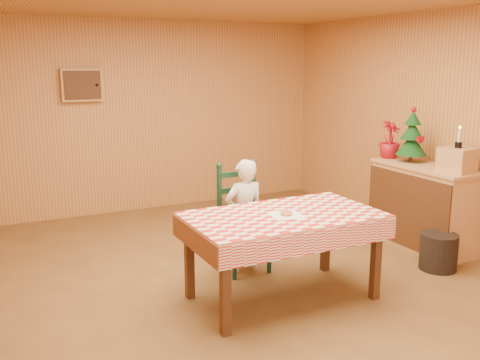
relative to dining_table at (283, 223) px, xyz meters
name	(u,v)px	position (x,y,z in m)	size (l,w,h in m)	color
ground	(249,282)	(-0.09, 0.44, -0.69)	(6.00, 6.00, 0.00)	brown
cabin_walls	(224,84)	(-0.10, 0.97, 1.14)	(5.10, 6.05, 2.65)	#C68747
dining_table	(283,223)	(0.00, 0.00, 0.00)	(1.66, 0.96, 0.77)	#4E2A14
ladder_chair	(242,220)	(0.00, 0.79, -0.18)	(0.44, 0.40, 1.08)	black
seated_child	(244,216)	(0.00, 0.73, -0.13)	(0.41, 0.27, 1.12)	silver
napkin	(286,215)	(0.00, -0.05, 0.08)	(0.26, 0.26, 0.00)	white
donut	(286,213)	(0.00, -0.05, 0.10)	(0.10, 0.10, 0.04)	#D08C4A
shelf_unit	(423,206)	(2.11, 0.47, -0.22)	(0.54, 1.24, 0.93)	tan
crate	(457,160)	(2.11, 0.07, 0.37)	(0.30, 0.30, 0.25)	tan
christmas_tree	(412,137)	(2.11, 0.72, 0.52)	(0.34, 0.34, 0.62)	#4E2A14
flower_arrangement	(390,139)	(2.06, 1.02, 0.46)	(0.25, 0.25, 0.44)	maroon
candle_set	(459,142)	(2.11, 0.07, 0.56)	(0.07, 0.07, 0.22)	black
storage_bin	(439,252)	(1.75, -0.12, -0.50)	(0.37, 0.37, 0.37)	black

